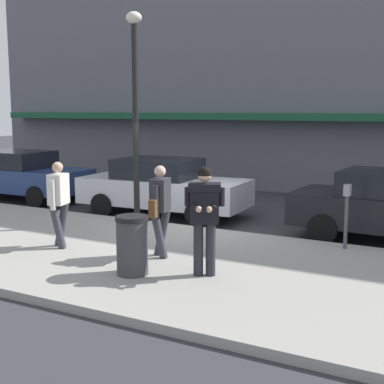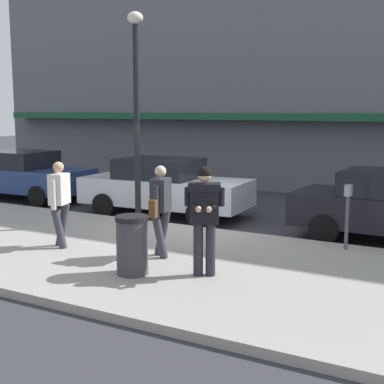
{
  "view_description": "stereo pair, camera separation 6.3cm",
  "coord_description": "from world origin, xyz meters",
  "px_view_note": "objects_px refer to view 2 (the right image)",
  "views": [
    {
      "loc": [
        5.84,
        -10.96,
        2.84
      ],
      "look_at": [
        1.66,
        -3.32,
        1.49
      ],
      "focal_mm": 50.0,
      "sensor_mm": 36.0,
      "label": 1
    },
    {
      "loc": [
        5.89,
        -10.93,
        2.84
      ],
      "look_at": [
        1.66,
        -3.32,
        1.49
      ],
      "focal_mm": 50.0,
      "sensor_mm": 36.0,
      "label": 2
    }
  ],
  "objects_px": {
    "pedestrian_in_light_coat": "(60,199)",
    "pedestrian_with_bag": "(160,205)",
    "parked_sedan_near": "(23,175)",
    "parked_sedan_mid": "(164,187)",
    "man_texting_on_phone": "(204,209)",
    "parking_meter": "(348,207)",
    "street_lamp_post": "(136,96)",
    "trash_bin": "(132,245)"
  },
  "relations": [
    {
      "from": "man_texting_on_phone",
      "to": "pedestrian_with_bag",
      "type": "xyz_separation_m",
      "value": [
        -1.23,
        0.61,
        -0.14
      ]
    },
    {
      "from": "parked_sedan_near",
      "to": "parked_sedan_mid",
      "type": "distance_m",
      "value": 5.34
    },
    {
      "from": "parked_sedan_mid",
      "to": "parking_meter",
      "type": "distance_m",
      "value": 5.51
    },
    {
      "from": "street_lamp_post",
      "to": "trash_bin",
      "type": "xyz_separation_m",
      "value": [
        2.16,
        -3.29,
        -2.51
      ]
    },
    {
      "from": "pedestrian_with_bag",
      "to": "street_lamp_post",
      "type": "height_order",
      "value": "street_lamp_post"
    },
    {
      "from": "pedestrian_in_light_coat",
      "to": "pedestrian_with_bag",
      "type": "bearing_deg",
      "value": 9.14
    },
    {
      "from": "street_lamp_post",
      "to": "parking_meter",
      "type": "bearing_deg",
      "value": 0.59
    },
    {
      "from": "parked_sedan_near",
      "to": "street_lamp_post",
      "type": "xyz_separation_m",
      "value": [
        5.7,
        -1.82,
        2.35
      ]
    },
    {
      "from": "pedestrian_in_light_coat",
      "to": "parked_sedan_near",
      "type": "bearing_deg",
      "value": 142.22
    },
    {
      "from": "parked_sedan_near",
      "to": "street_lamp_post",
      "type": "height_order",
      "value": "street_lamp_post"
    },
    {
      "from": "pedestrian_in_light_coat",
      "to": "street_lamp_post",
      "type": "distance_m",
      "value": 3.24
    },
    {
      "from": "parked_sedan_mid",
      "to": "man_texting_on_phone",
      "type": "relative_size",
      "value": 2.55
    },
    {
      "from": "pedestrian_in_light_coat",
      "to": "pedestrian_with_bag",
      "type": "xyz_separation_m",
      "value": [
        2.12,
        0.34,
        -0.0
      ]
    },
    {
      "from": "parked_sedan_near",
      "to": "pedestrian_with_bag",
      "type": "relative_size",
      "value": 2.68
    },
    {
      "from": "parked_sedan_near",
      "to": "parked_sedan_mid",
      "type": "xyz_separation_m",
      "value": [
        5.34,
        -0.07,
        0.0
      ]
    },
    {
      "from": "parked_sedan_mid",
      "to": "parking_meter",
      "type": "relative_size",
      "value": 3.62
    },
    {
      "from": "pedestrian_with_bag",
      "to": "street_lamp_post",
      "type": "xyz_separation_m",
      "value": [
        -2.01,
        2.17,
        2.03
      ]
    },
    {
      "from": "parking_meter",
      "to": "street_lamp_post",
      "type": "bearing_deg",
      "value": -179.41
    },
    {
      "from": "parked_sedan_mid",
      "to": "street_lamp_post",
      "type": "bearing_deg",
      "value": -78.31
    },
    {
      "from": "man_texting_on_phone",
      "to": "street_lamp_post",
      "type": "bearing_deg",
      "value": 139.33
    },
    {
      "from": "man_texting_on_phone",
      "to": "parking_meter",
      "type": "relative_size",
      "value": 1.42
    },
    {
      "from": "pedestrian_with_bag",
      "to": "pedestrian_in_light_coat",
      "type": "bearing_deg",
      "value": -170.86
    },
    {
      "from": "pedestrian_in_light_coat",
      "to": "street_lamp_post",
      "type": "xyz_separation_m",
      "value": [
        0.11,
        2.51,
        2.03
      ]
    },
    {
      "from": "parking_meter",
      "to": "trash_bin",
      "type": "relative_size",
      "value": 1.3
    },
    {
      "from": "parked_sedan_near",
      "to": "parked_sedan_mid",
      "type": "bearing_deg",
      "value": -0.7
    },
    {
      "from": "parking_meter",
      "to": "trash_bin",
      "type": "xyz_separation_m",
      "value": [
        -2.71,
        -3.34,
        -0.34
      ]
    },
    {
      "from": "pedestrian_with_bag",
      "to": "trash_bin",
      "type": "bearing_deg",
      "value": -82.07
    },
    {
      "from": "man_texting_on_phone",
      "to": "trash_bin",
      "type": "height_order",
      "value": "man_texting_on_phone"
    },
    {
      "from": "man_texting_on_phone",
      "to": "pedestrian_with_bag",
      "type": "height_order",
      "value": "man_texting_on_phone"
    },
    {
      "from": "parked_sedan_near",
      "to": "man_texting_on_phone",
      "type": "bearing_deg",
      "value": -27.24
    },
    {
      "from": "street_lamp_post",
      "to": "parked_sedan_mid",
      "type": "bearing_deg",
      "value": 101.69
    },
    {
      "from": "parked_sedan_mid",
      "to": "man_texting_on_phone",
      "type": "bearing_deg",
      "value": -51.53
    },
    {
      "from": "street_lamp_post",
      "to": "parking_meter",
      "type": "relative_size",
      "value": 3.84
    },
    {
      "from": "pedestrian_with_bag",
      "to": "parking_meter",
      "type": "xyz_separation_m",
      "value": [
        2.87,
        2.22,
        -0.14
      ]
    },
    {
      "from": "parked_sedan_near",
      "to": "trash_bin",
      "type": "height_order",
      "value": "parked_sedan_near"
    },
    {
      "from": "pedestrian_in_light_coat",
      "to": "pedestrian_with_bag",
      "type": "height_order",
      "value": "same"
    },
    {
      "from": "trash_bin",
      "to": "street_lamp_post",
      "type": "bearing_deg",
      "value": 123.38
    },
    {
      "from": "man_texting_on_phone",
      "to": "parked_sedan_mid",
      "type": "bearing_deg",
      "value": 128.47
    },
    {
      "from": "man_texting_on_phone",
      "to": "street_lamp_post",
      "type": "xyz_separation_m",
      "value": [
        -3.24,
        2.79,
        1.89
      ]
    },
    {
      "from": "parked_sedan_near",
      "to": "parking_meter",
      "type": "relative_size",
      "value": 3.59
    },
    {
      "from": "parked_sedan_mid",
      "to": "pedestrian_in_light_coat",
      "type": "distance_m",
      "value": 4.29
    },
    {
      "from": "man_texting_on_phone",
      "to": "pedestrian_with_bag",
      "type": "bearing_deg",
      "value": 153.56
    }
  ]
}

